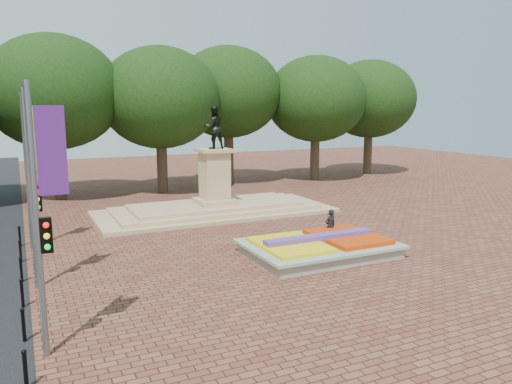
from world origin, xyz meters
The scene contains 7 objects.
ground centered at (0.00, 0.00, 0.00)m, with size 90.00×90.00×0.00m, color brown.
flower_bed centered at (1.03, -2.00, 0.38)m, with size 6.30×4.30×0.91m.
monument centered at (0.00, 8.00, 0.88)m, with size 14.00×6.00×6.40m.
tree_row_back centered at (2.33, 18.00, 6.67)m, with size 44.80×8.80×10.43m.
banner_poles centered at (-10.08, -1.31, 3.88)m, with size 0.88×11.17×7.00m.
bollard_row centered at (-10.70, -1.50, 0.53)m, with size 0.12×13.12×0.98m.
pedestrian centered at (2.54, -0.55, 0.80)m, with size 0.59×0.38×1.61m, color black.
Camera 1 is at (-10.49, -19.66, 6.37)m, focal length 35.00 mm.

